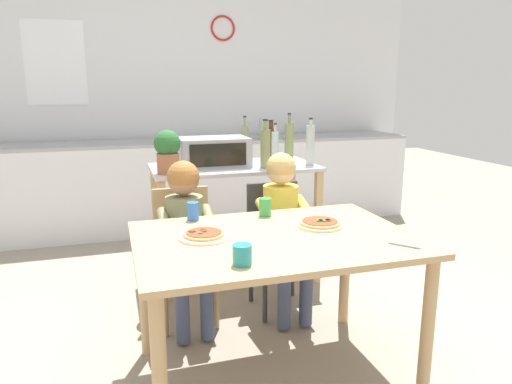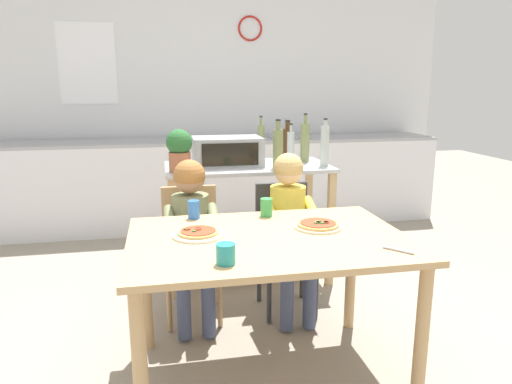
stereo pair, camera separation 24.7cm
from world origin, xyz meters
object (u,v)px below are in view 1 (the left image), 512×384
(bottle_brown_beer, at_px, (289,141))
(pizza_plate_white, at_px, (204,235))
(kitchen_island_cart, at_px, (235,203))
(child_in_yellow_shirt, at_px, (284,215))
(bottle_dark_olive_oil, at_px, (271,143))
(drinking_cup_green, at_px, (265,207))
(dining_chair_right, at_px, (277,236))
(bottle_clear_vinegar, at_px, (310,145))
(bottle_slim_sauce, at_px, (275,146))
(drinking_cup_teal, at_px, (242,255))
(bottle_squat_spirits, at_px, (265,148))
(dining_table, at_px, (275,256))
(drinking_cup_blue, at_px, (193,211))
(pizza_plate_cream, at_px, (320,223))
(bottle_tall_green_wine, at_px, (245,142))
(potted_herb_plant, at_px, (167,150))
(dining_chair_left, at_px, (184,245))
(child_in_olive_shirt, at_px, (186,224))
(serving_spoon, at_px, (404,245))
(toaster_oven, at_px, (213,152))

(bottle_brown_beer, relative_size, pizza_plate_white, 1.48)
(kitchen_island_cart, distance_m, child_in_yellow_shirt, 0.67)
(bottle_dark_olive_oil, xyz_separation_m, drinking_cup_green, (-0.42, -1.12, -0.21))
(pizza_plate_white, bearing_deg, dining_chair_right, 47.39)
(kitchen_island_cart, distance_m, bottle_clear_vinegar, 0.70)
(bottle_slim_sauce, bearing_deg, drinking_cup_teal, -113.58)
(bottle_clear_vinegar, distance_m, dining_chair_right, 0.77)
(bottle_squat_spirits, bearing_deg, dining_table, -106.05)
(kitchen_island_cart, relative_size, drinking_cup_blue, 12.19)
(bottle_slim_sauce, relative_size, drinking_cup_teal, 3.44)
(child_in_yellow_shirt, height_order, pizza_plate_cream, child_in_yellow_shirt)
(bottle_brown_beer, bearing_deg, dining_chair_right, -117.17)
(pizza_plate_cream, relative_size, drinking_cup_teal, 2.84)
(bottle_tall_green_wine, height_order, dining_table, bottle_tall_green_wine)
(bottle_brown_beer, xyz_separation_m, drinking_cup_blue, (-0.91, -0.95, -0.23))
(bottle_dark_olive_oil, bearing_deg, dining_table, -108.27)
(bottle_brown_beer, bearing_deg, bottle_squat_spirits, -138.89)
(bottle_clear_vinegar, bearing_deg, potted_herb_plant, -178.27)
(child_in_yellow_shirt, bearing_deg, drinking_cup_teal, -119.69)
(potted_herb_plant, bearing_deg, bottle_brown_beer, 14.65)
(dining_chair_left, distance_m, child_in_olive_shirt, 0.21)
(dining_table, height_order, drinking_cup_blue, drinking_cup_blue)
(serving_spoon, bearing_deg, kitchen_island_cart, 103.33)
(bottle_brown_beer, bearing_deg, kitchen_island_cart, -170.84)
(serving_spoon, bearing_deg, bottle_squat_spirits, 97.56)
(pizza_plate_white, relative_size, serving_spoon, 1.76)
(bottle_dark_olive_oil, distance_m, drinking_cup_teal, 1.93)
(child_in_olive_shirt, relative_size, pizza_plate_white, 4.03)
(bottle_slim_sauce, height_order, drinking_cup_teal, bottle_slim_sauce)
(bottle_tall_green_wine, xyz_separation_m, bottle_clear_vinegar, (0.39, -0.37, 0.01))
(bottle_brown_beer, distance_m, drinking_cup_teal, 1.85)
(bottle_slim_sauce, height_order, child_in_yellow_shirt, bottle_slim_sauce)
(bottle_dark_olive_oil, relative_size, pizza_plate_cream, 1.28)
(bottle_brown_beer, distance_m, pizza_plate_cream, 1.31)
(bottle_squat_spirits, relative_size, dining_table, 0.26)
(pizza_plate_white, height_order, pizza_plate_cream, same)
(bottle_brown_beer, relative_size, pizza_plate_cream, 1.52)
(bottle_clear_vinegar, relative_size, drinking_cup_blue, 3.51)
(bottle_brown_beer, height_order, drinking_cup_teal, bottle_brown_beer)
(bottle_squat_spirits, distance_m, bottle_dark_olive_oil, 0.40)
(dining_table, bearing_deg, dining_chair_right, 69.36)
(bottle_clear_vinegar, bearing_deg, dining_chair_left, -159.46)
(bottle_squat_spirits, xyz_separation_m, bottle_clear_vinegar, (0.35, 0.02, 0.01))
(dining_chair_right, xyz_separation_m, child_in_yellow_shirt, (-0.00, -0.12, 0.17))
(bottle_dark_olive_oil, distance_m, bottle_clear_vinegar, 0.39)
(pizza_plate_white, bearing_deg, kitchen_island_cart, 68.91)
(serving_spoon, bearing_deg, dining_table, 148.84)
(kitchen_island_cart, height_order, drinking_cup_teal, kitchen_island_cart)
(bottle_tall_green_wine, relative_size, potted_herb_plant, 1.19)
(toaster_oven, distance_m, drinking_cup_blue, 0.97)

